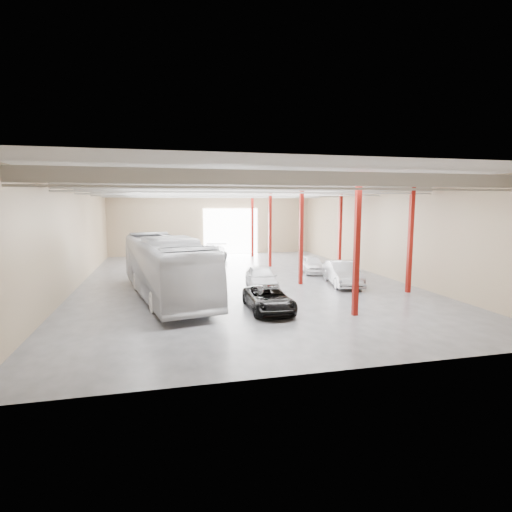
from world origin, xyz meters
name	(u,v)px	position (x,y,z in m)	size (l,w,h in m)	color
depot_shell	(241,211)	(0.13, 0.48, 4.98)	(22.12, 32.12, 7.06)	#424347
coach_bus	(165,267)	(-5.30, -3.68, 1.81)	(3.05, 13.03, 3.63)	silver
black_sedan	(269,299)	(-0.17, -8.23, 0.63)	(2.08, 4.52, 1.26)	black
car_row_a	(261,277)	(0.75, -3.03, 0.78)	(1.84, 4.57, 1.56)	silver
car_row_b	(210,268)	(-2.00, 2.17, 0.66)	(1.40, 4.02, 1.32)	#AAAAAE
car_row_c	(212,255)	(-1.00, 9.00, 0.84)	(2.35, 5.78, 1.68)	slate
car_right_near	(343,273)	(6.48, -2.97, 0.82)	(1.73, 4.95, 1.63)	#B0B0B5
car_right_far	(312,264)	(6.28, 2.23, 0.69)	(1.64, 4.08, 1.39)	white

